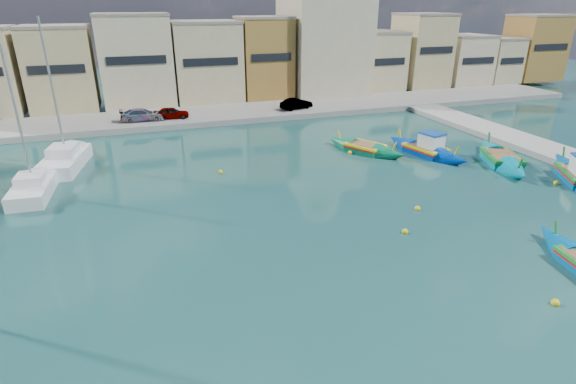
{
  "coord_description": "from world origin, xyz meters",
  "views": [
    {
      "loc": [
        -14.73,
        -17.34,
        11.84
      ],
      "look_at": [
        -6.69,
        6.0,
        1.4
      ],
      "focal_mm": 28.0,
      "sensor_mm": 36.0,
      "label": 1
    }
  ],
  "objects": [
    {
      "name": "parked_cars",
      "position": [
        -8.5,
        30.5,
        1.22
      ],
      "size": [
        21.0,
        2.3,
        1.26
      ],
      "color": "#4C1919",
      "rests_on": "north_quay"
    },
    {
      "name": "luzzu_blue_cabin",
      "position": [
        8.04,
        13.07,
        0.37
      ],
      "size": [
        4.03,
        8.84,
        3.04
      ],
      "color": "#0039AC",
      "rests_on": "ground"
    },
    {
      "name": "luzzu_cyan_mid",
      "position": [
        12.38,
        9.17,
        0.29
      ],
      "size": [
        5.81,
        9.55,
        2.79
      ],
      "color": "#0087A1",
      "rests_on": "ground"
    },
    {
      "name": "north_quay",
      "position": [
        0.0,
        32.0,
        0.3
      ],
      "size": [
        80.0,
        8.0,
        0.6
      ],
      "primitive_type": "cube",
      "color": "gray",
      "rests_on": "ground"
    },
    {
      "name": "north_townhouses",
      "position": [
        6.68,
        39.36,
        5.0
      ],
      "size": [
        83.2,
        7.87,
        10.19
      ],
      "color": "tan",
      "rests_on": "ground"
    },
    {
      "name": "mooring_buoys",
      "position": [
        1.08,
        5.51,
        0.08
      ],
      "size": [
        22.36,
        21.89,
        0.36
      ],
      "color": "yellow",
      "rests_on": "ground"
    },
    {
      "name": "church_block",
      "position": [
        10.0,
        40.0,
        8.41
      ],
      "size": [
        10.0,
        10.0,
        19.1
      ],
      "color": "#C3B591",
      "rests_on": "ground"
    },
    {
      "name": "yacht_north",
      "position": [
        -19.99,
        21.18,
        0.47
      ],
      "size": [
        4.08,
        9.21,
        11.89
      ],
      "color": "white",
      "rests_on": "ground"
    },
    {
      "name": "yacht_midnorth",
      "position": [
        -21.66,
        15.49,
        0.41
      ],
      "size": [
        2.62,
        7.43,
        10.38
      ],
      "color": "white",
      "rests_on": "ground"
    },
    {
      "name": "luzzu_green",
      "position": [
        3.52,
        15.38,
        0.26
      ],
      "size": [
        5.47,
        7.85,
        2.47
      ],
      "color": "#0A714A",
      "rests_on": "ground"
    },
    {
      "name": "ground",
      "position": [
        0.0,
        0.0,
        0.0
      ],
      "size": [
        160.0,
        160.0,
        0.0
      ],
      "primitive_type": "plane",
      "color": "#143C3C",
      "rests_on": "ground"
    }
  ]
}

